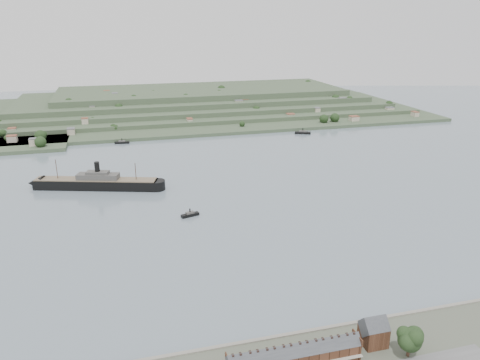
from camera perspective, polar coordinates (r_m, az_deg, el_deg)
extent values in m
plane|color=slate|center=(345.97, -2.07, -3.86)|extent=(1400.00, 1400.00, 0.00)
cube|color=gray|center=(221.28, 7.27, -18.14)|extent=(220.00, 2.00, 2.60)
cube|color=#402517|center=(201.87, 6.68, -20.82)|extent=(55.00, 8.00, 7.00)
cube|color=#393B41|center=(199.65, 6.72, -20.05)|extent=(55.60, 8.15, 8.15)
cube|color=#402517|center=(209.17, 14.12, -18.15)|extent=(0.50, 8.40, 3.00)
cube|color=black|center=(192.46, 0.23, -20.71)|extent=(0.90, 1.40, 3.20)
cube|color=black|center=(193.66, 1.90, -20.42)|extent=(0.90, 1.40, 3.20)
cube|color=black|center=(197.32, 5.96, -19.67)|extent=(0.90, 1.40, 3.20)
cube|color=black|center=(199.02, 7.53, -19.35)|extent=(0.90, 1.40, 3.20)
cube|color=black|center=(203.88, 11.29, -18.52)|extent=(0.90, 1.40, 3.20)
cube|color=black|center=(206.05, 12.74, -18.18)|extent=(0.90, 1.40, 3.20)
cube|color=#402517|center=(218.34, 15.93, -17.69)|extent=(10.00, 10.00, 9.00)
cube|color=#393B41|center=(215.73, 16.04, -16.73)|extent=(10.40, 10.18, 10.18)
cube|color=#334830|center=(687.35, -9.03, 7.67)|extent=(760.00, 260.00, 4.00)
cube|color=#334830|center=(713.23, -7.67, 8.51)|extent=(680.00, 220.00, 5.00)
cube|color=#334830|center=(728.97, -6.67, 9.21)|extent=(600.00, 200.00, 6.00)
cube|color=#334830|center=(744.86, -5.72, 9.96)|extent=(520.00, 180.00, 7.00)
cube|color=#334830|center=(760.92, -4.80, 10.75)|extent=(440.00, 160.00, 8.00)
cube|color=black|center=(408.49, -17.14, -0.49)|extent=(101.95, 44.20, 7.98)
cone|color=black|center=(428.33, -23.62, -0.37)|extent=(17.19, 17.19, 13.69)
cylinder|color=black|center=(394.37, -10.09, -0.61)|extent=(13.69, 13.69, 7.98)
cube|color=#6F5F4A|center=(407.13, -17.20, 0.09)|extent=(99.43, 42.42, 0.68)
cube|color=#484643|center=(405.60, -16.93, 0.42)|extent=(35.72, 20.17, 4.56)
cube|color=#484643|center=(404.67, -16.97, 0.83)|extent=(19.81, 13.15, 2.85)
cylinder|color=black|center=(403.40, -17.03, 1.42)|extent=(4.11, 4.11, 10.26)
cylinder|color=#412B1E|center=(416.65, -21.44, 1.14)|extent=(0.57, 0.57, 18.25)
cylinder|color=#412B1E|center=(394.99, -12.60, 0.91)|extent=(0.57, 0.57, 15.97)
cube|color=black|center=(339.09, -6.10, -4.26)|extent=(13.83, 7.22, 2.14)
cube|color=#484643|center=(338.46, -6.11, -4.01)|extent=(6.58, 4.45, 1.60)
cylinder|color=black|center=(337.77, -6.12, -3.73)|extent=(0.89, 0.89, 3.12)
cube|color=black|center=(552.05, -14.18, 4.45)|extent=(16.69, 6.85, 2.16)
cube|color=#484643|center=(551.66, -14.20, 4.61)|extent=(7.74, 4.64, 1.62)
cylinder|color=black|center=(551.23, -14.21, 4.79)|extent=(0.90, 0.90, 3.15)
cube|color=black|center=(586.49, 7.65, 5.72)|extent=(20.02, 12.05, 2.59)
cube|color=#484643|center=(586.05, 7.66, 5.90)|extent=(9.69, 7.18, 1.94)
cylinder|color=black|center=(585.57, 7.67, 6.11)|extent=(1.08, 1.08, 3.77)
cylinder|color=#412B1E|center=(217.35, 19.84, -18.92)|extent=(1.32, 1.32, 5.49)
sphere|color=black|center=(214.44, 20.00, -17.87)|extent=(9.89, 9.89, 9.89)
sphere|color=black|center=(215.91, 20.49, -17.30)|extent=(7.69, 7.69, 7.69)
sphere|color=black|center=(211.96, 19.76, -18.14)|extent=(7.03, 7.03, 7.03)
sphere|color=black|center=(211.60, 20.60, -17.59)|extent=(6.59, 6.59, 6.59)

